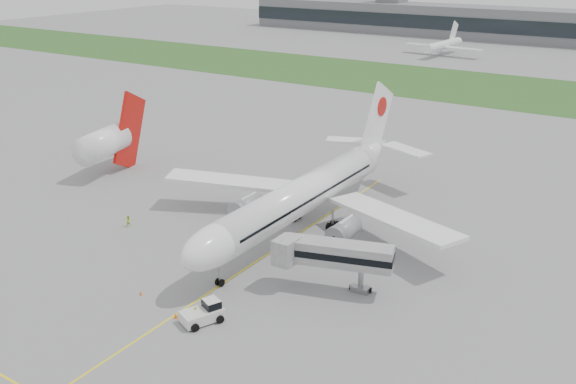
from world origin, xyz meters
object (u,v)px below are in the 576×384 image
Objects in this scene: jet_bridge at (331,254)px; neighbor_aircraft at (107,142)px; pushback_tug at (205,312)px; ground_crew_near at (196,314)px; airliner at (306,193)px.

neighbor_aircraft is at bearing 147.30° from jet_bridge.
jet_bridge is at bearing -29.83° from neighbor_aircraft.
ground_crew_near is (-0.84, -0.51, -0.19)m from pushback_tug.
neighbor_aircraft is (-46.28, 28.73, 4.84)m from pushback_tug.
jet_bridge is 7.76× the size of ground_crew_near.
jet_bridge reaches higher than pushback_tug.
airliner is 2.93× the size of neighbor_aircraft.
ground_crew_near is at bearing -139.54° from jet_bridge.
neighbor_aircraft reaches higher than ground_crew_near.
ground_crew_near is at bearing -124.99° from pushback_tug.
airliner is 31.44× the size of ground_crew_near.
neighbor_aircraft is at bearing 171.99° from pushback_tug.
neighbor_aircraft reaches higher than pushback_tug.
jet_bridge reaches higher than ground_crew_near.
neighbor_aircraft is (-42.76, 1.85, 0.23)m from airliner.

